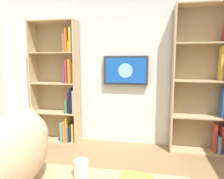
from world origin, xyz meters
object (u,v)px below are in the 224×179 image
Objects in this scene: cat at (12,148)px; coffee_mug at (81,169)px; bookshelf_left at (211,84)px; bookshelf_right at (61,86)px; wall_mounted_tv at (126,70)px.

cat is 0.37m from coffee_mug.
bookshelf_left is at bearing -124.05° from cat.
cat is at bearing 108.89° from bookshelf_right.
bookshelf_right is 2.83× the size of wall_mounted_tv.
bookshelf_left is at bearing -119.74° from coffee_mug.
cat is (-0.79, 2.32, -0.01)m from bookshelf_right.
bookshelf_right is at bearing 4.35° from wall_mounted_tv.
coffee_mug is at bearing -157.78° from cat.
wall_mounted_tv is 2.43m from cat.
cat reaches higher than coffee_mug.
bookshelf_right is 21.09× the size of coffee_mug.
cat is at bearing 55.95° from bookshelf_left.
bookshelf_right is at bearing 0.07° from bookshelf_left.
bookshelf_left is 2.36m from bookshelf_right.
wall_mounted_tv reaches higher than coffee_mug.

